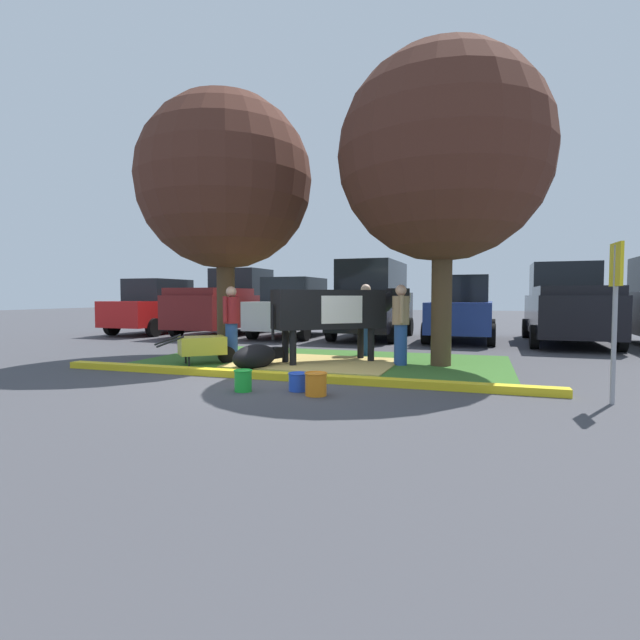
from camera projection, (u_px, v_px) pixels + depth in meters
ground_plane at (270, 379)px, 8.14m from camera, size 80.00×80.00×0.00m
grass_island at (323, 361)px, 10.27m from camera, size 7.60×4.26×0.02m
curb_yellow at (280, 376)px, 8.11m from camera, size 8.80×0.24×0.12m
hay_bedding at (315, 363)px, 9.93m from camera, size 3.23×2.45×0.04m
shade_tree_left at (225, 182)px, 11.05m from camera, size 4.00×4.00×6.04m
shade_tree_right at (443, 156)px, 9.44m from camera, size 4.15×4.15×6.24m
cow_holstein at (333, 310)px, 10.03m from camera, size 2.64×2.31×1.57m
calf_lying at (256, 357)px, 9.28m from camera, size 0.77×1.33×0.48m
person_handler at (401, 322)px, 9.67m from camera, size 0.34×0.52×1.64m
person_visitor_near at (366, 317)px, 11.25m from camera, size 0.44×0.35×1.68m
person_visitor_far at (231, 321)px, 10.31m from camera, size 0.34×0.53×1.61m
wheelbarrow at (203, 346)px, 9.83m from camera, size 1.38×1.32×0.63m
parking_sign at (616, 291)px, 6.21m from camera, size 0.06×0.44×2.10m
bucket_green at (243, 380)px, 7.11m from camera, size 0.28×0.28×0.32m
bucket_blue at (298, 381)px, 7.16m from camera, size 0.31×0.31×0.27m
bucket_orange at (316, 384)px, 6.82m from camera, size 0.33×0.33×0.33m
sedan_red at (159, 307)px, 18.10m from camera, size 2.10×4.44×2.02m
pickup_truck_maroon at (230, 304)px, 17.60m from camera, size 2.31×5.44×2.42m
hatchback_white at (295, 308)px, 16.56m from camera, size 2.10×4.44×2.02m
suv_black at (373, 300)px, 15.84m from camera, size 2.20×4.64×2.52m
sedan_blue at (461, 309)px, 14.99m from camera, size 2.10×4.44×2.02m
pickup_truck_black at (567, 306)px, 14.14m from camera, size 2.31×5.44×2.42m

